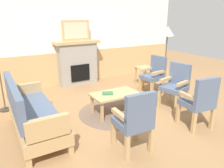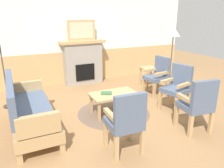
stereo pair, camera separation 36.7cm
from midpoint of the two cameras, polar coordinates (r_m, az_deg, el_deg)
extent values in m
plane|color=#997047|center=(4.60, -0.09, -7.74)|extent=(14.00, 14.00, 0.00)
cube|color=white|center=(6.55, -11.87, 11.98)|extent=(7.20, 0.12, 2.70)
cube|color=tan|center=(6.63, -11.20, 4.40)|extent=(7.20, 0.02, 0.95)
cube|color=gray|center=(6.44, -10.72, 5.16)|extent=(1.10, 0.36, 1.20)
cube|color=black|center=(6.31, -10.01, 2.89)|extent=(0.56, 0.02, 0.48)
cube|color=tan|center=(6.33, -11.06, 10.82)|extent=(1.30, 0.44, 0.08)
cube|color=tan|center=(6.30, -11.24, 13.71)|extent=(0.80, 0.03, 0.56)
cube|color=beige|center=(6.28, -11.18, 13.70)|extent=(0.68, 0.01, 0.44)
cube|color=tan|center=(3.44, -14.04, -16.43)|extent=(0.08, 0.08, 0.16)
cube|color=tan|center=(4.90, -19.78, -6.15)|extent=(0.08, 0.08, 0.16)
cube|color=tan|center=(3.37, -24.34, -18.44)|extent=(0.08, 0.08, 0.16)
cube|color=tan|center=(4.85, -26.77, -7.33)|extent=(0.08, 0.08, 0.16)
cube|color=tan|center=(4.03, -21.89, -8.92)|extent=(0.70, 1.80, 0.20)
cube|color=slate|center=(3.96, -22.15, -6.85)|extent=(0.60, 1.70, 0.12)
cube|color=slate|center=(3.83, -27.11, -3.36)|extent=(0.10, 1.70, 0.50)
cube|color=tan|center=(3.15, -19.92, -10.87)|extent=(0.60, 0.10, 0.30)
cube|color=tan|center=(4.72, -23.94, -1.72)|extent=(0.60, 0.10, 0.30)
cube|color=tan|center=(4.18, -5.20, -7.50)|extent=(0.05, 0.05, 0.40)
cube|color=tan|center=(4.57, 4.41, -5.22)|extent=(0.05, 0.05, 0.40)
cube|color=tan|center=(4.55, -7.58, -5.40)|extent=(0.05, 0.05, 0.40)
cube|color=tan|center=(4.91, 1.49, -3.48)|extent=(0.05, 0.05, 0.40)
cube|color=tan|center=(4.45, -1.60, -2.74)|extent=(0.96, 0.56, 0.04)
cylinder|color=brown|center=(4.62, -1.56, -7.58)|extent=(1.53, 1.53, 0.01)
cube|color=#33663D|center=(4.41, -3.57, -2.49)|extent=(0.27, 0.24, 0.03)
cube|color=tan|center=(5.40, 8.58, -1.62)|extent=(0.07, 0.07, 0.40)
cube|color=tan|center=(5.69, 5.65, -0.48)|extent=(0.07, 0.07, 0.40)
cube|color=tan|center=(5.69, 11.62, -0.78)|extent=(0.07, 0.07, 0.40)
cube|color=tan|center=(5.97, 8.69, 0.27)|extent=(0.07, 0.07, 0.40)
cube|color=slate|center=(5.61, 8.75, 1.79)|extent=(0.52, 0.52, 0.10)
cube|color=slate|center=(5.68, 10.35, 4.93)|extent=(0.12, 0.49, 0.48)
cube|color=tan|center=(5.43, 10.34, 3.02)|extent=(0.44, 0.11, 0.06)
cube|color=tan|center=(5.71, 7.40, 3.91)|extent=(0.44, 0.11, 0.06)
cube|color=tan|center=(4.66, 14.49, -5.27)|extent=(0.07, 0.07, 0.40)
cube|color=tan|center=(4.87, 10.33, -3.93)|extent=(0.07, 0.07, 0.40)
cube|color=tan|center=(5.00, 17.08, -3.89)|extent=(0.07, 0.07, 0.40)
cube|color=tan|center=(5.20, 13.09, -2.70)|extent=(0.07, 0.07, 0.40)
cube|color=slate|center=(4.84, 13.97, -1.17)|extent=(0.58, 0.58, 0.10)
cube|color=slate|center=(4.92, 15.49, 2.56)|extent=(0.19, 0.49, 0.48)
cube|color=tan|center=(4.69, 16.21, 0.21)|extent=(0.44, 0.17, 0.06)
cube|color=tan|center=(4.90, 12.11, 1.27)|extent=(0.44, 0.17, 0.06)
cube|color=tan|center=(3.47, -2.77, -13.17)|extent=(0.06, 0.06, 0.40)
cube|color=tan|center=(3.64, 3.36, -11.58)|extent=(0.06, 0.06, 0.40)
cube|color=tan|center=(3.16, 0.59, -16.69)|extent=(0.06, 0.06, 0.40)
cube|color=tan|center=(3.34, 7.17, -14.67)|extent=(0.06, 0.06, 0.40)
cube|color=slate|center=(3.27, 2.14, -10.24)|extent=(0.50, 0.50, 0.10)
cube|color=slate|center=(2.99, 4.11, -6.93)|extent=(0.48, 0.10, 0.48)
cube|color=tan|center=(3.11, -1.15, -8.31)|extent=(0.09, 0.44, 0.06)
cube|color=tan|center=(3.29, 5.30, -6.81)|extent=(0.09, 0.44, 0.06)
cube|color=tan|center=(4.26, 14.70, -7.55)|extent=(0.07, 0.07, 0.40)
cube|color=tan|center=(4.51, 18.99, -6.49)|extent=(0.07, 0.07, 0.40)
cube|color=tan|center=(3.98, 18.37, -9.85)|extent=(0.07, 0.07, 0.40)
cube|color=tan|center=(4.25, 22.72, -8.53)|extent=(0.07, 0.07, 0.40)
cube|color=slate|center=(4.14, 19.04, -4.95)|extent=(0.54, 0.54, 0.10)
cube|color=slate|center=(3.91, 21.39, -2.03)|extent=(0.49, 0.14, 0.48)
cube|color=tan|center=(3.95, 17.06, -3.19)|extent=(0.13, 0.45, 0.06)
cube|color=tan|center=(4.22, 21.37, -2.32)|extent=(0.13, 0.45, 0.06)
cube|color=tan|center=(6.36, 4.63, 2.11)|extent=(0.04, 0.04, 0.52)
cube|color=tan|center=(6.57, 7.22, 2.53)|extent=(0.04, 0.04, 0.52)
cube|color=tan|center=(6.08, 6.56, 1.30)|extent=(0.04, 0.04, 0.52)
cube|color=tan|center=(6.30, 9.20, 1.76)|extent=(0.04, 0.04, 0.52)
cube|color=tan|center=(6.25, 7.00, 4.36)|extent=(0.44, 0.44, 0.03)
cylinder|color=#332D28|center=(5.34, -28.15, -6.01)|extent=(0.24, 0.24, 0.03)
cylinder|color=#4C473D|center=(5.12, -29.31, 1.34)|extent=(0.03, 0.03, 1.40)
cylinder|color=#332D28|center=(6.49, 11.92, -0.17)|extent=(0.24, 0.24, 0.03)
cylinder|color=#4C473D|center=(6.31, 12.33, 6.01)|extent=(0.03, 0.03, 1.40)
cone|color=silver|center=(6.19, 12.85, 13.49)|extent=(0.36, 0.36, 0.25)
camera|label=1|loc=(0.18, -92.25, -0.73)|focal=34.56mm
camera|label=2|loc=(0.18, 87.75, 0.73)|focal=34.56mm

